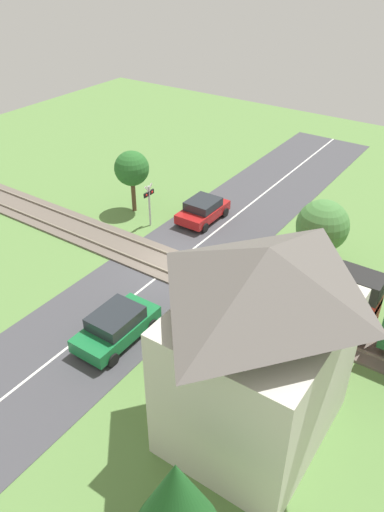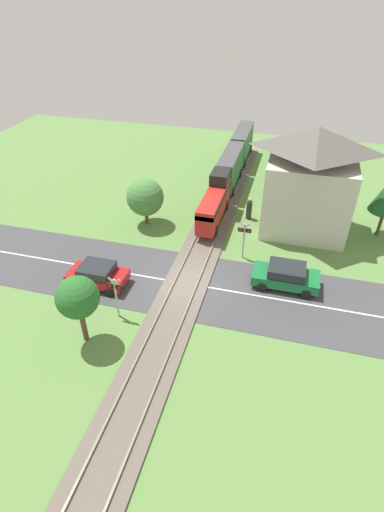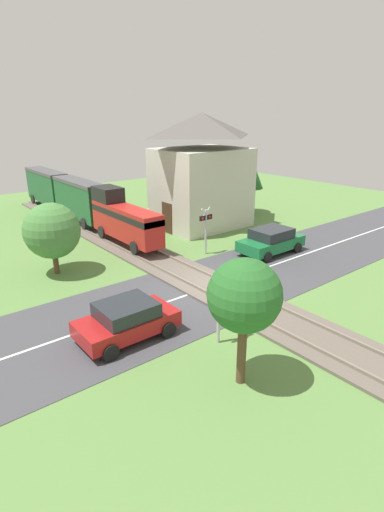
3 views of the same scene
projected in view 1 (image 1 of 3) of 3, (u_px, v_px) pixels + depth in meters
name	position (u px, v px, depth m)	size (l,w,h in m)	color
ground_plane	(171.00, 267.00, 27.22)	(60.00, 60.00, 0.00)	#5B8442
road_surface	(171.00, 266.00, 27.22)	(48.00, 6.40, 0.02)	#424247
track_bed	(171.00, 265.00, 27.19)	(2.80, 48.00, 0.24)	#665B51
car_near_crossing	(203.00, 210.00, 31.17)	(3.63, 2.03, 1.41)	#A81919
car_far_side	(116.00, 326.00, 21.98)	(4.06, 2.05, 1.50)	#197038
crossing_signal_west_approach	(149.00, 199.00, 30.06)	(0.90, 0.18, 2.77)	#B7B7B7
crossing_signal_east_approach	(199.00, 291.00, 22.42)	(0.90, 0.18, 2.77)	#B7B7B7
station_building	(259.00, 350.00, 16.42)	(6.50, 5.27, 7.82)	beige
pedestrian_by_station	(313.00, 350.00, 20.66)	(0.44, 0.44, 1.77)	#333338
tree_by_station	(176.00, 499.00, 12.54)	(2.33, 2.33, 4.84)	brown
tree_roadside_hedge	(323.00, 226.00, 26.42)	(2.81, 2.81, 3.68)	brown
tree_beyond_track	(132.00, 169.00, 31.09)	(2.19, 2.19, 4.05)	brown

